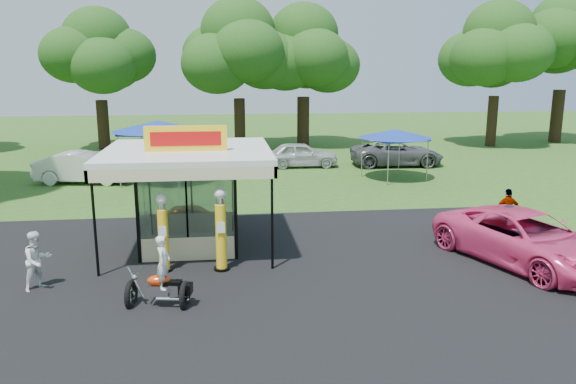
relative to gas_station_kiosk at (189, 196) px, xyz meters
name	(u,v)px	position (x,y,z in m)	size (l,w,h in m)	color
ground	(260,304)	(2.00, -4.99, -1.78)	(120.00, 120.00, 0.00)	#2D5B1C
asphalt_apron	(255,275)	(2.00, -2.99, -1.76)	(20.00, 14.00, 0.04)	black
gas_station_kiosk	(189,196)	(0.00, 0.00, 0.00)	(5.40, 5.40, 4.18)	white
gas_pump_left	(163,235)	(-0.66, -2.34, -0.63)	(0.45, 0.45, 2.40)	black
gas_pump_right	(221,232)	(1.03, -2.45, -0.55)	(0.48, 0.48, 2.56)	black
motorcycle	(162,279)	(-0.48, -4.88, -1.02)	(1.72, 1.03, 1.97)	black
spare_tires	(168,248)	(-0.66, -1.13, -1.44)	(0.86, 0.60, 0.71)	black
kiosk_car	(193,216)	(0.00, 2.21, -1.30)	(1.13, 2.82, 0.96)	yellow
pink_sedan	(525,238)	(10.37, -2.95, -0.96)	(2.74, 5.93, 1.65)	#F64284
spectator_west	(37,261)	(-3.97, -3.29, -0.95)	(0.81, 0.63, 1.66)	white
spectator_east_a	(508,231)	(10.23, -2.11, -0.95)	(1.08, 0.62, 1.67)	black
spectator_east_b	(508,210)	(11.58, 0.42, -0.97)	(0.96, 0.40, 1.63)	gray
bg_car_a	(84,168)	(-6.07, 11.60, -0.96)	(1.74, 5.00, 1.65)	silver
bg_car_b	(237,155)	(2.09, 15.83, -1.07)	(1.99, 4.90, 1.42)	#BA100E
bg_car_c	(301,154)	(5.96, 15.08, -1.02)	(1.81, 4.49, 1.53)	#BABBBF
bg_car_d	(397,153)	(11.92, 14.84, -1.00)	(2.61, 5.65, 1.57)	#575759
tent_west	(158,126)	(-2.14, 11.25, 1.19)	(4.70, 4.70, 3.29)	gray
tent_east	(395,134)	(10.44, 10.69, 0.68)	(3.90, 3.90, 2.72)	gray
oak_far_b	(99,61)	(-7.51, 24.42, 4.60)	(8.39, 8.39, 10.01)	black
oak_far_c	(239,56)	(2.53, 22.93, 4.96)	(9.01, 9.01, 10.62)	black
oak_far_d	(304,58)	(7.47, 24.39, 4.88)	(8.79, 8.79, 10.46)	black
oak_far_e	(497,56)	(21.90, 22.58, 5.01)	(8.94, 8.94, 10.65)	black
oak_far_f	(564,50)	(28.22, 24.17, 5.55)	(9.49, 9.49, 11.43)	black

